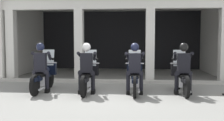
# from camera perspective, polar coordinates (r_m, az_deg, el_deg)

# --- Properties ---
(ground_plane) EXTENTS (80.00, 80.00, 0.00)m
(ground_plane) POSITION_cam_1_polar(r_m,az_deg,el_deg) (11.15, 1.13, -4.11)
(ground_plane) COLOR gray
(station_building) EXTENTS (9.82, 5.31, 3.53)m
(station_building) POSITION_cam_1_polar(r_m,az_deg,el_deg) (13.22, 1.37, 6.93)
(station_building) COLOR black
(station_building) RESTS_ON ground
(kerb_strip) EXTENTS (9.32, 0.24, 0.12)m
(kerb_strip) POSITION_cam_1_polar(r_m,az_deg,el_deg) (10.12, 0.27, -4.63)
(kerb_strip) COLOR #B7B5AD
(kerb_strip) RESTS_ON ground
(motorcycle_far_left) EXTENTS (0.62, 2.04, 1.35)m
(motorcycle_far_left) POSITION_cam_1_polar(r_m,az_deg,el_deg) (8.74, -14.85, -3.29)
(motorcycle_far_left) COLOR black
(motorcycle_far_left) RESTS_ON ground
(police_officer_far_left) EXTENTS (0.63, 0.61, 1.58)m
(police_officer_far_left) POSITION_cam_1_polar(r_m,az_deg,el_deg) (8.43, -15.56, -0.59)
(police_officer_far_left) COLOR black
(police_officer_far_left) RESTS_ON ground
(motorcycle_center_left) EXTENTS (0.62, 2.04, 1.35)m
(motorcycle_center_left) POSITION_cam_1_polar(r_m,az_deg,el_deg) (8.29, -5.28, -3.56)
(motorcycle_center_left) COLOR black
(motorcycle_center_left) RESTS_ON ground
(police_officer_center_left) EXTENTS (0.63, 0.61, 1.58)m
(police_officer_center_left) POSITION_cam_1_polar(r_m,az_deg,el_deg) (7.97, -5.66, -0.72)
(police_officer_center_left) COLOR black
(police_officer_center_left) RESTS_ON ground
(motorcycle_center_right) EXTENTS (0.62, 2.04, 1.35)m
(motorcycle_center_right) POSITION_cam_1_polar(r_m,az_deg,el_deg) (8.21, 5.05, -3.65)
(motorcycle_center_right) COLOR black
(motorcycle_center_right) RESTS_ON ground
(police_officer_center_right) EXTENTS (0.63, 0.61, 1.58)m
(police_officer_center_right) POSITION_cam_1_polar(r_m,az_deg,el_deg) (7.87, 5.07, -0.78)
(police_officer_center_right) COLOR black
(police_officer_center_right) RESTS_ON ground
(motorcycle_far_right) EXTENTS (0.62, 2.04, 1.35)m
(motorcycle_far_right) POSITION_cam_1_polar(r_m,az_deg,el_deg) (8.45, 15.18, -3.55)
(motorcycle_far_right) COLOR black
(motorcycle_far_right) RESTS_ON ground
(police_officer_far_right) EXTENTS (0.63, 0.61, 1.58)m
(police_officer_far_right) POSITION_cam_1_polar(r_m,az_deg,el_deg) (8.13, 15.60, -0.76)
(police_officer_far_right) COLOR black
(police_officer_far_right) RESTS_ON ground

